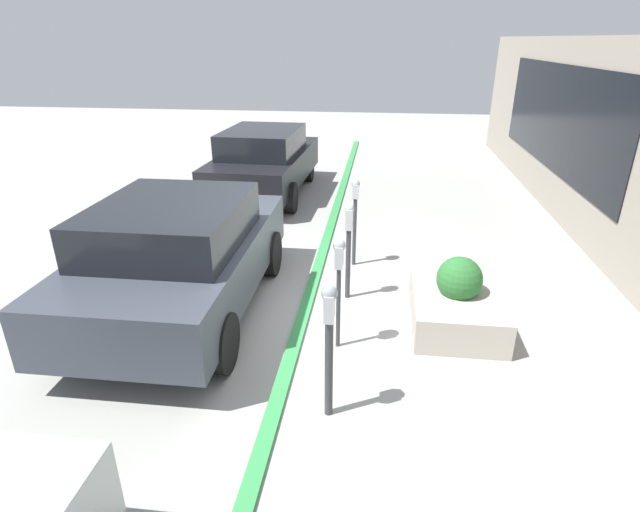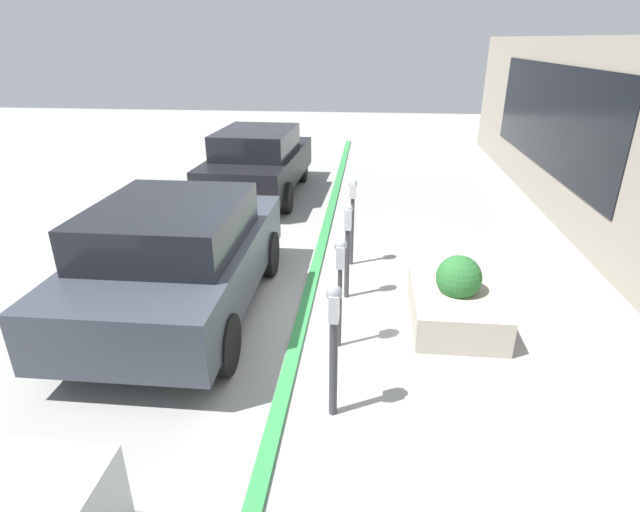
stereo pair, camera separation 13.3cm
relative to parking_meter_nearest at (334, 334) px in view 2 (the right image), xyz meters
The scene contains 9 objects.
ground_plane 2.07m from the parking_meter_nearest, 14.20° to the left, with size 40.00×40.00×0.00m, color #999993.
curb_strip 2.08m from the parking_meter_nearest, 16.57° to the left, with size 24.50×0.16×0.04m.
parking_meter_nearest is the anchor object (origin of this frame).
parking_meter_second 1.19m from the parking_meter_nearest, ahead, with size 0.17×0.14×1.38m.
parking_meter_middle 2.43m from the parking_meter_nearest, ahead, with size 0.15×0.12×1.38m.
parking_meter_fourth 3.56m from the parking_meter_nearest, ahead, with size 0.15×0.13×1.41m.
planter_box 2.44m from the parking_meter_nearest, 37.28° to the right, with size 1.56×1.11×0.92m.
parked_car_middle 2.79m from the parking_meter_nearest, 50.47° to the left, with size 4.04×2.04×1.57m.
parked_car_rear 7.63m from the parking_meter_nearest, 17.46° to the left, with size 4.19×1.95×1.54m.
Camera 2 is at (-5.68, -0.72, 3.39)m, focal length 28.00 mm.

